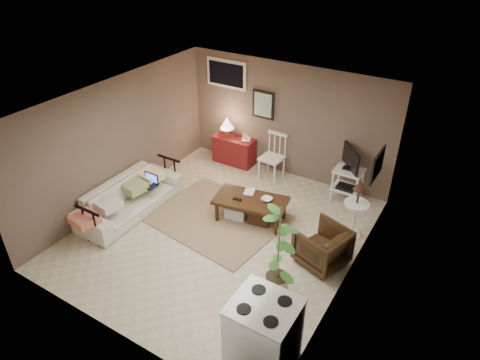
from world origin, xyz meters
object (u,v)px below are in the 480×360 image
Objects in this scene: coffee_table at (250,208)px; spindle_chair at (272,158)px; side_table at (357,202)px; sofa at (129,193)px; armchair at (322,244)px; red_console at (234,148)px; stove at (263,334)px; potted_plant at (279,249)px; tv_stand at (348,174)px.

coffee_table is 1.62m from spindle_chair.
spindle_chair is 0.87× the size of side_table.
sofa reaches higher than armchair.
sofa reaches higher than coffee_table.
coffee_table is at bearing -65.52° from sofa.
red_console is 1.06× the size of stove.
side_table is (3.79, 1.48, 0.29)m from sofa.
spindle_chair is at bearing 119.00° from potted_plant.
potted_plant is at bearing 108.96° from stove.
tv_stand is 1.01× the size of side_table.
armchair is (3.59, 0.55, -0.05)m from sofa.
armchair is at bearing -102.43° from side_table.
sofa is 3.01m from spindle_chair.
spindle_chair is 2.73m from armchair.
armchair is (1.92, -1.95, -0.10)m from spindle_chair.
tv_stand is (3.31, 2.47, 0.19)m from sofa.
tv_stand is 1.13× the size of stove.
sofa is 1.86× the size of tv_stand.
red_console is (0.63, 2.63, -0.04)m from sofa.
tv_stand is (2.68, -0.15, 0.23)m from red_console.
side_table is (3.16, -1.14, 0.33)m from red_console.
spindle_chair is at bearing 154.47° from side_table.
coffee_table is at bearing -50.02° from red_console.
red_console is (-1.42, 1.69, 0.10)m from coffee_table.
side_table is 0.72× the size of potted_plant.
potted_plant is at bearing -61.00° from spindle_chair.
tv_stand is 1.95m from armchair.
tv_stand is 0.73× the size of potted_plant.
potted_plant is at bearing -97.04° from sofa.
stove is at bearing 20.10° from armchair.
spindle_chair is 4.49m from stove.
tv_stand is at bearing 116.01° from side_table.
side_table is 1.12× the size of stove.
spindle_chair is 0.63× the size of potted_plant.
coffee_table is at bearing 132.56° from potted_plant.
potted_plant is at bearing -48.85° from red_console.
red_console is 2.69m from tv_stand.
side_table is at bearing -19.84° from red_console.
sofa is 1.87× the size of side_table.
armchair is (1.54, -0.38, 0.09)m from coffee_table.
spindle_chair is at bearing 116.37° from stove.
tv_stand reaches higher than sofa.
side_table reaches higher than coffee_table.
side_table is at bearing -25.53° from spindle_chair.
side_table is 1.96m from potted_plant.
sofa is 2.92× the size of armchair.
spindle_chair is (-0.38, 1.56, 0.19)m from coffee_table.
tv_stand is at bearing 95.04° from stove.
potted_plant reaches higher than red_console.
potted_plant is (-0.31, -0.96, 0.47)m from armchair.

